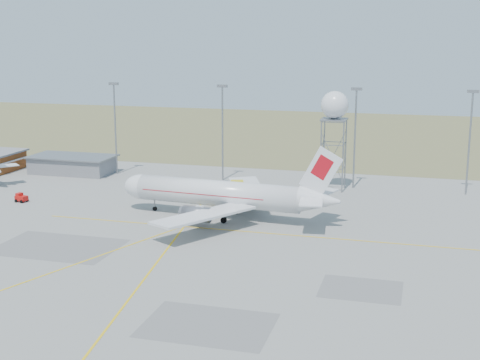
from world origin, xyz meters
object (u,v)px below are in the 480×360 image
(fire_truck, at_px, (222,191))
(baggage_tug, at_px, (21,199))
(radar_tower, at_px, (334,135))
(airliner_main, at_px, (222,194))

(fire_truck, relative_size, baggage_tug, 3.91)
(fire_truck, bearing_deg, radar_tower, 19.11)
(fire_truck, bearing_deg, airliner_main, -90.22)
(airliner_main, relative_size, radar_tower, 1.98)
(airliner_main, bearing_deg, baggage_tug, 4.33)
(radar_tower, bearing_deg, airliner_main, -120.24)
(radar_tower, xyz_separation_m, fire_truck, (-19.13, -14.20, -9.46))
(radar_tower, bearing_deg, baggage_tug, -154.68)
(airliner_main, bearing_deg, radar_tower, -115.41)
(airliner_main, xyz_separation_m, radar_tower, (15.36, 26.34, 7.06))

